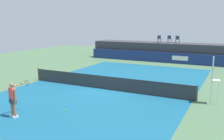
{
  "coord_description": "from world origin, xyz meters",
  "views": [
    {
      "loc": [
        8.07,
        -15.03,
        4.67
      ],
      "look_at": [
        -0.48,
        2.0,
        1.0
      ],
      "focal_mm": 39.86,
      "sensor_mm": 36.0,
      "label": 1
    }
  ],
  "objects": [
    {
      "name": "court_inner",
      "position": [
        0.0,
        0.0,
        0.0
      ],
      "size": [
        12.0,
        22.0,
        0.0
      ],
      "primitive_type": "cube",
      "color": "#16597A",
      "rests_on": "ground"
    },
    {
      "name": "ground_plane",
      "position": [
        0.0,
        3.0,
        0.0
      ],
      "size": [
        48.0,
        48.0,
        0.0
      ],
      "primitive_type": "plane",
      "color": "#4C704C"
    },
    {
      "name": "tennis_net",
      "position": [
        0.0,
        0.0,
        0.47
      ],
      "size": [
        12.4,
        0.02,
        0.95
      ],
      "primitive_type": "cube",
      "color": "#2D2D2D",
      "rests_on": "ground"
    },
    {
      "name": "net_post_near",
      "position": [
        -6.2,
        0.0,
        0.5
      ],
      "size": [
        0.1,
        0.1,
        1.0
      ],
      "primitive_type": "cylinder",
      "color": "#4C4C51",
      "rests_on": "ground"
    },
    {
      "name": "tennis_ball",
      "position": [
        0.1,
        -4.85,
        0.04
      ],
      "size": [
        0.07,
        0.07,
        0.07
      ],
      "primitive_type": "sphere",
      "color": "#D8EA33",
      "rests_on": "court_inner"
    },
    {
      "name": "umpire_chair",
      "position": [
        7.07,
        -0.02,
        1.59
      ],
      "size": [
        0.52,
        0.52,
        2.76
      ],
      "color": "white",
      "rests_on": "ground"
    },
    {
      "name": "net_post_far",
      "position": [
        6.2,
        0.0,
        0.5
      ],
      "size": [
        0.1,
        0.1,
        1.0
      ],
      "primitive_type": "cylinder",
      "color": "#4C4C51",
      "rests_on": "ground"
    },
    {
      "name": "tennis_player",
      "position": [
        -1.61,
        -6.68,
        0.96
      ],
      "size": [
        0.57,
        1.21,
        1.77
      ],
      "color": "white",
      "rests_on": "court_inner"
    },
    {
      "name": "sponsor_wall",
      "position": [
        0.01,
        13.5,
        0.6
      ],
      "size": [
        18.0,
        0.22,
        1.2
      ],
      "color": "navy",
      "rests_on": "ground"
    },
    {
      "name": "spectator_chair_left",
      "position": [
        0.66,
        15.41,
        2.69
      ],
      "size": [
        0.46,
        0.46,
        0.89
      ],
      "color": "#2D3D56",
      "rests_on": "spectator_platform"
    },
    {
      "name": "spectator_chair_far_left",
      "position": [
        -0.49,
        15.02,
        2.69
      ],
      "size": [
        0.47,
        0.47,
        0.89
      ],
      "color": "#2D3D56",
      "rests_on": "spectator_platform"
    },
    {
      "name": "spectator_chair_center",
      "position": [
        1.67,
        15.21,
        2.69
      ],
      "size": [
        0.48,
        0.48,
        0.89
      ],
      "color": "#2D3D56",
      "rests_on": "spectator_platform"
    },
    {
      "name": "spectator_platform",
      "position": [
        0.0,
        15.3,
        1.1
      ],
      "size": [
        18.0,
        2.8,
        2.2
      ],
      "primitive_type": "cube",
      "color": "#38383D",
      "rests_on": "ground"
    }
  ]
}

